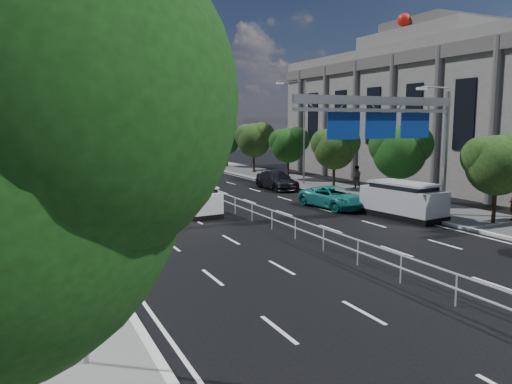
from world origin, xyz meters
TOP-DOWN VIEW (x-y plane):
  - ground at (0.00, 0.00)m, footprint 160.00×160.00m
  - sidewalk_near at (-11.50, 0.00)m, footprint 5.00×140.00m
  - kerb_near at (-9.00, 0.00)m, footprint 0.25×140.00m
  - median_fence at (0.00, 22.50)m, footprint 0.05×85.00m
  - toilet_sign at (-10.95, 0.00)m, footprint 1.62×0.18m
  - overhead_gantry at (6.74, 10.05)m, footprint 10.24×0.38m
  - streetlight_far at (10.50, 26.00)m, footprint 2.78×2.40m
  - civic_hall at (23.72, 22.00)m, footprint 14.40×36.00m
  - near_tree_back at (-11.94, 17.97)m, footprint 4.84×4.51m
  - far_tree_c at (11.24, 6.98)m, footprint 3.52×3.28m
  - far_tree_d at (11.25, 14.48)m, footprint 3.85×3.59m
  - far_tree_e at (11.25, 21.98)m, footprint 3.63×3.38m
  - far_tree_f at (11.24, 29.48)m, footprint 3.52×3.28m
  - far_tree_g at (11.25, 36.98)m, footprint 3.96×3.69m
  - far_tree_h at (11.24, 44.48)m, footprint 3.41×3.18m
  - white_minivan at (-2.26, 16.79)m, footprint 2.20×4.25m
  - red_bus at (-4.74, 43.64)m, footprint 3.28×9.90m
  - near_car_silver at (-3.94, 29.93)m, footprint 2.38×4.80m
  - near_car_dark at (-2.60, 54.01)m, footprint 1.50×4.25m
  - silver_minivan at (8.30, 10.79)m, footprint 2.72×5.19m
  - parked_car_teal at (6.51, 15.18)m, footprint 2.85×5.21m
  - parked_car_dark at (7.46, 24.73)m, footprint 2.14×5.11m
  - pedestrian_b at (13.08, 21.56)m, footprint 1.12×1.04m

SIDE VIEW (x-z plane):
  - ground at x=0.00m, z-range 0.00..0.00m
  - sidewalk_near at x=-11.50m, z-range 0.00..0.14m
  - kerb_near at x=-9.00m, z-range -0.01..0.15m
  - median_fence at x=0.00m, z-range 0.01..1.04m
  - parked_car_teal at x=6.51m, z-range 0.00..1.38m
  - near_car_dark at x=-2.60m, z-range 0.00..1.40m
  - parked_car_dark at x=7.46m, z-range 0.00..1.47m
  - near_car_silver at x=-3.94m, z-range 0.00..1.57m
  - white_minivan at x=-2.26m, z-range -0.02..1.76m
  - silver_minivan at x=8.30m, z-range -0.02..2.05m
  - pedestrian_b at x=13.08m, z-range 0.14..1.97m
  - red_bus at x=-4.74m, z-range 0.06..2.97m
  - toilet_sign at x=-10.95m, z-range 0.77..5.11m
  - far_tree_h at x=11.24m, z-range 0.97..5.88m
  - far_tree_c at x=11.24m, z-range 0.95..5.90m
  - far_tree_f at x=11.24m, z-range 0.98..6.00m
  - far_tree_e at x=11.25m, z-range 0.99..6.12m
  - far_tree_d at x=11.25m, z-range 1.02..6.36m
  - far_tree_g at x=11.25m, z-range 1.03..6.48m
  - near_tree_back at x=-11.94m, z-range 1.27..7.96m
  - streetlight_far at x=10.50m, z-range 0.71..9.71m
  - overhead_gantry at x=6.74m, z-range 1.88..9.33m
  - civic_hall at x=23.72m, z-range -0.91..13.44m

